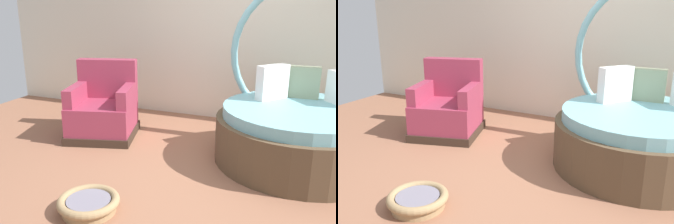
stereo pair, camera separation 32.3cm
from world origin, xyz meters
TOP-DOWN VIEW (x-y plane):
  - ground_plane at (0.00, 0.00)m, footprint 8.00×8.00m
  - back_wall at (0.00, 2.03)m, footprint 8.00×0.12m
  - round_daybed at (0.73, 0.82)m, footprint 1.70×1.70m
  - red_armchair at (-1.59, 0.71)m, footprint 0.99×0.99m
  - pet_basket at (-0.76, -0.90)m, footprint 0.51×0.51m

SIDE VIEW (x-z plane):
  - ground_plane at x=0.00m, z-range -0.02..0.00m
  - pet_basket at x=-0.76m, z-range 0.01..0.14m
  - red_armchair at x=-1.59m, z-range -0.14..0.80m
  - round_daybed at x=0.73m, z-range -0.57..1.37m
  - back_wall at x=0.00m, z-range 0.00..2.74m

